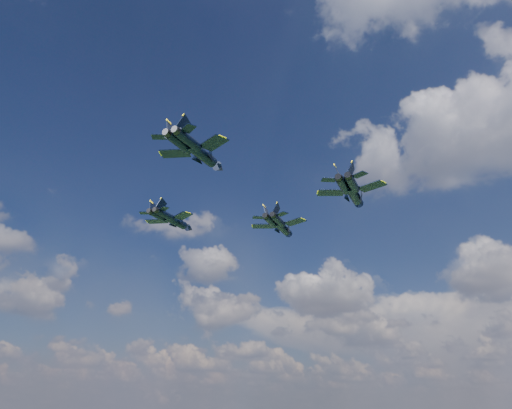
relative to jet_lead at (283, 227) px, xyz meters
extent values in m
cylinder|color=black|center=(0.15, -0.50, -0.07)|extent=(4.14, 8.82, 1.74)
cone|color=black|center=(-1.45, 4.86, -0.07)|extent=(2.29, 2.87, 1.64)
ellipsoid|color=brown|center=(-0.76, 2.55, 0.46)|extent=(1.69, 2.91, 0.79)
cube|color=black|center=(-2.63, -3.34, -0.07)|extent=(5.03, 4.73, 0.17)
cube|color=black|center=(4.03, -1.36, -0.07)|extent=(4.65, 2.92, 0.17)
cube|color=black|center=(-0.25, -7.96, -0.07)|extent=(2.66, 2.66, 0.14)
cube|color=black|center=(4.56, -6.53, -0.07)|extent=(2.56, 1.88, 0.14)
cube|color=black|center=(0.92, -6.81, 1.28)|extent=(1.48, 2.54, 2.90)
cube|color=black|center=(2.95, -6.21, 1.28)|extent=(1.47, 2.88, 2.90)
cylinder|color=black|center=(-11.36, -20.08, -1.88)|extent=(2.80, 7.81, 1.53)
cone|color=black|center=(-12.19, -15.21, -1.88)|extent=(1.80, 2.43, 1.45)
ellipsoid|color=brown|center=(-11.83, -17.31, -1.41)|extent=(1.23, 2.54, 0.70)
cube|color=black|center=(-14.10, -22.28, -1.88)|extent=(4.50, 3.94, 0.15)
cube|color=black|center=(-8.05, -21.25, -1.88)|extent=(4.30, 3.00, 0.15)
cube|color=black|center=(-12.50, -26.58, -1.88)|extent=(2.40, 2.26, 0.12)
cube|color=black|center=(-8.13, -25.84, -1.88)|extent=(2.34, 1.85, 0.12)
cube|color=black|center=(-11.35, -25.70, -0.68)|extent=(1.04, 2.36, 2.56)
cube|color=black|center=(-9.51, -25.38, -0.68)|extent=(1.20, 2.54, 2.56)
cylinder|color=black|center=(23.32, -12.56, -2.97)|extent=(3.89, 8.44, 1.66)
cone|color=black|center=(21.84, -7.42, -2.97)|extent=(2.17, 2.74, 1.57)
ellipsoid|color=brown|center=(22.48, -9.63, -2.47)|extent=(1.60, 2.79, 0.76)
cube|color=black|center=(20.64, -15.25, -2.97)|extent=(4.82, 4.51, 0.17)
cube|color=black|center=(27.02, -13.42, -2.97)|extent=(4.47, 2.83, 0.17)
cube|color=black|center=(22.87, -19.70, -2.97)|extent=(2.55, 2.53, 0.13)
cube|color=black|center=(27.49, -18.37, -2.97)|extent=(2.45, 1.81, 0.13)
cube|color=black|center=(24.00, -18.61, -1.68)|extent=(1.40, 2.45, 2.78)
cube|color=black|center=(25.95, -18.05, -1.68)|extent=(1.40, 2.76, 2.78)
cylinder|color=black|center=(9.89, -34.73, -0.38)|extent=(3.28, 8.63, 1.69)
cone|color=black|center=(8.84, -29.38, -0.38)|extent=(2.04, 2.70, 1.60)
ellipsoid|color=brown|center=(9.29, -31.68, 0.14)|extent=(1.42, 2.81, 0.77)
cube|color=black|center=(6.92, -37.22, -0.38)|extent=(4.96, 4.41, 0.17)
cube|color=black|center=(13.57, -35.93, -0.38)|extent=(4.71, 3.22, 0.17)
cube|color=black|center=(8.80, -41.93, -0.38)|extent=(2.64, 2.52, 0.13)
cube|color=black|center=(13.60, -41.00, -0.38)|extent=(2.57, 2.01, 0.13)
cube|color=black|center=(10.04, -40.92, 0.94)|extent=(1.21, 2.59, 2.83)
cube|color=black|center=(12.07, -40.53, 0.94)|extent=(1.35, 2.81, 2.83)
camera|label=1|loc=(57.46, -81.28, -36.25)|focal=35.00mm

